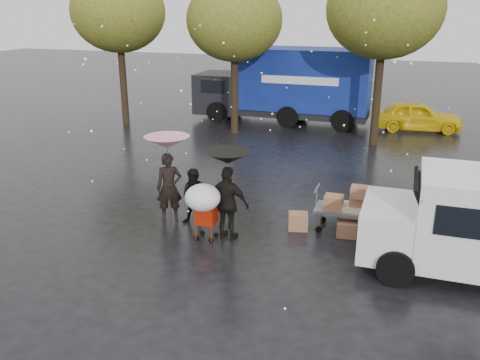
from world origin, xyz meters
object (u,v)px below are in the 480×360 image
(vendor_cart, at_px, (350,204))
(blue_truck, at_px, (288,85))
(yellow_taxi, at_px, (417,116))
(shopping_cart, at_px, (203,201))
(person_black, at_px, (228,203))
(person_pink, at_px, (169,188))

(vendor_cart, relative_size, blue_truck, 0.18)
(yellow_taxi, bearing_deg, shopping_cart, 154.23)
(shopping_cart, bearing_deg, blue_truck, 95.60)
(vendor_cart, bearing_deg, shopping_cart, -151.51)
(vendor_cart, distance_m, blue_truck, 12.70)
(vendor_cart, relative_size, yellow_taxi, 0.39)
(vendor_cart, height_order, yellow_taxi, yellow_taxi)
(person_black, distance_m, vendor_cart, 3.03)
(vendor_cart, bearing_deg, person_black, -153.16)
(vendor_cart, height_order, shopping_cart, shopping_cart)
(yellow_taxi, bearing_deg, blue_truck, 84.29)
(person_pink, xyz_separation_m, shopping_cart, (1.35, -0.94, 0.16))
(vendor_cart, bearing_deg, yellow_taxi, 83.06)
(person_black, bearing_deg, blue_truck, -75.21)
(vendor_cart, xyz_separation_m, yellow_taxi, (1.46, 11.97, -0.06))
(blue_truck, height_order, yellow_taxi, blue_truck)
(vendor_cart, bearing_deg, blue_truck, 110.90)
(person_black, height_order, yellow_taxi, person_black)
(vendor_cart, height_order, blue_truck, blue_truck)
(person_pink, height_order, person_black, person_black)
(shopping_cart, height_order, blue_truck, blue_truck)
(person_pink, relative_size, blue_truck, 0.22)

